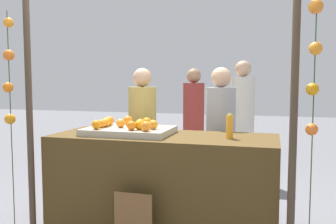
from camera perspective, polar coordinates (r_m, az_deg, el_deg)
name	(u,v)px	position (r m, az deg, el deg)	size (l,w,h in m)	color
stall_counter	(164,185)	(3.45, -0.70, -11.23)	(2.04, 0.79, 0.92)	#4C3819
orange_tray	(129,131)	(3.44, -6.04, -2.93)	(0.79, 0.56, 0.06)	#B2AD99
orange_0	(153,125)	(3.29, -2.32, -1.98)	(0.09, 0.09, 0.09)	orange
orange_1	(147,122)	(3.46, -3.33, -1.61)	(0.09, 0.09, 0.09)	orange
orange_2	(146,126)	(3.17, -3.46, -2.22)	(0.09, 0.09, 0.09)	orange
orange_3	(106,122)	(3.52, -9.67, -1.61)	(0.08, 0.08, 0.08)	orange
orange_4	(121,123)	(3.44, -7.37, -1.75)	(0.08, 0.08, 0.08)	orange
orange_5	(131,126)	(3.24, -5.73, -2.12)	(0.08, 0.08, 0.08)	orange
orange_6	(110,121)	(3.69, -9.02, -1.32)	(0.08, 0.08, 0.08)	orange
orange_7	(96,125)	(3.36, -11.06, -1.94)	(0.09, 0.09, 0.09)	orange
orange_8	(108,121)	(3.60, -9.31, -1.43)	(0.09, 0.09, 0.09)	orange
orange_9	(128,120)	(3.64, -6.24, -1.29)	(0.09, 0.09, 0.09)	orange
orange_10	(139,125)	(3.27, -4.48, -2.02)	(0.09, 0.09, 0.09)	orange
orange_11	(102,124)	(3.46, -10.25, -1.79)	(0.08, 0.08, 0.08)	orange
orange_12	(140,124)	(3.38, -4.32, -1.80)	(0.09, 0.09, 0.09)	orange
juice_bottle	(230,127)	(3.20, 9.55, -2.28)	(0.06, 0.06, 0.21)	orange
vendor_left	(143,142)	(4.17, -3.97, -4.70)	(0.31, 0.31, 1.56)	tan
vendor_right	(220,146)	(3.94, 8.13, -5.29)	(0.31, 0.31, 1.56)	#99999E
crowd_person_0	(193,125)	(5.57, 3.98, -2.06)	(0.32, 0.32, 1.60)	maroon
crowd_person_1	(242,124)	(5.41, 11.45, -1.84)	(0.34, 0.34, 1.70)	beige
canopy_post_left	(29,115)	(3.44, -20.73, -0.46)	(0.06, 0.06, 2.24)	#473828
canopy_post_right	(293,123)	(2.76, 18.92, -1.65)	(0.06, 0.06, 2.24)	#473828
garland_strand_left	(9,76)	(3.48, -23.48, 5.12)	(0.11, 0.10, 2.02)	#2D4C23
garland_strand_right	(314,65)	(2.71, 21.75, 6.80)	(0.10, 0.11, 2.02)	#2D4C23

